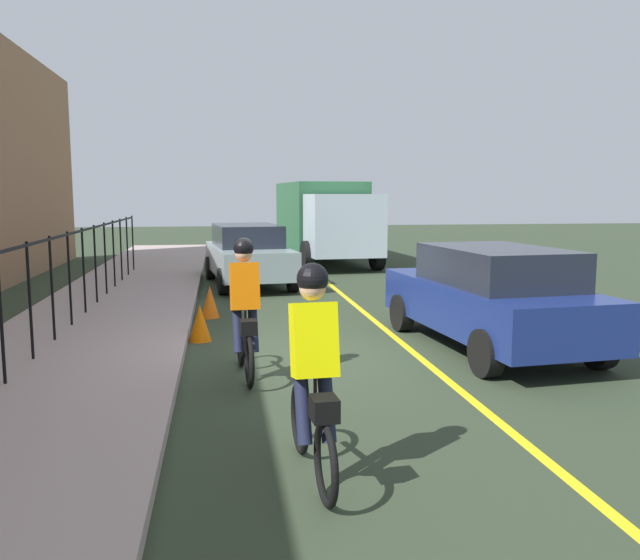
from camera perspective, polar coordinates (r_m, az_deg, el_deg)
The scene contains 11 objects.
ground_plane at distance 9.66m, azimuth -1.06°, elevation -6.67°, with size 80.00×80.00×0.00m, color #2D3926.
lane_line_centre at distance 10.00m, azimuth 8.12°, elevation -6.24°, with size 36.00×0.12×0.01m, color yellow.
sidewalk at distance 9.80m, azimuth -21.30°, elevation -6.54°, with size 40.00×3.20×0.15m, color #A6908C.
iron_fence at distance 10.65m, azimuth -22.55°, elevation 0.96°, with size 18.90×0.04×1.60m.
cyclist_lead at distance 8.40m, azimuth -6.62°, elevation -2.53°, with size 1.71×0.38×1.83m.
cyclist_follow at distance 5.36m, azimuth -0.58°, elevation -8.27°, with size 1.71×0.38×1.83m.
patrol_sedan at distance 10.31m, azimuth 14.80°, elevation -1.35°, with size 4.55×2.25×1.58m.
parked_sedan_rear at distance 17.14m, azimuth -6.34°, elevation 2.31°, with size 4.57×2.32×1.58m.
box_truck_background at distance 22.55m, azimuth 0.41°, elevation 5.45°, with size 6.85×2.89×2.78m.
traffic_cone_near at distance 12.70m, azimuth -9.64°, elevation -1.91°, with size 0.36×0.36×0.62m, color orange.
traffic_cone_far at distance 10.72m, azimuth -10.49°, elevation -3.71°, with size 0.36×0.36×0.61m, color #EA6403.
Camera 1 is at (-9.28, 1.25, 2.37)m, focal length 36.45 mm.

